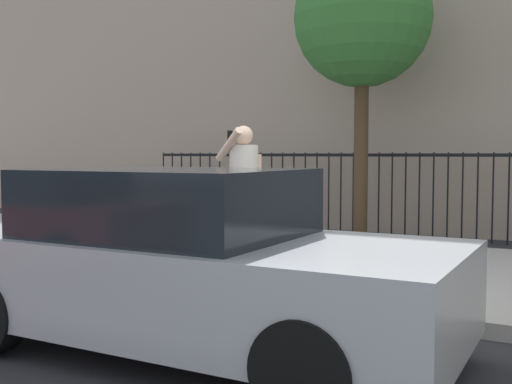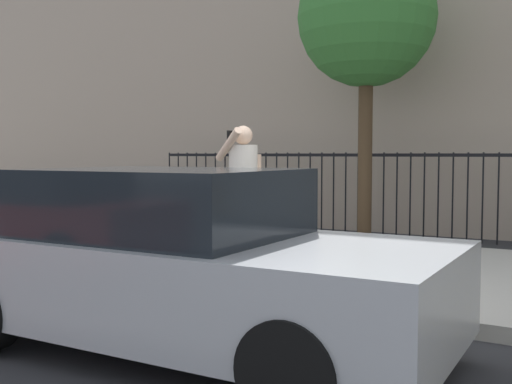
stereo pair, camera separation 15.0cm
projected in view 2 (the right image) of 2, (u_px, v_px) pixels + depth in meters
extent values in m
plane|color=#28282B|center=(276.00, 311.00, 6.15)|extent=(60.00, 60.00, 0.00)
cube|color=#B2ADA3|center=(357.00, 269.00, 8.04)|extent=(28.00, 4.40, 0.15)
cube|color=black|center=(432.00, 155.00, 11.14)|extent=(12.00, 0.04, 0.06)
cylinder|color=black|center=(170.00, 187.00, 14.21)|extent=(0.03, 0.03, 1.60)
cylinder|color=black|center=(178.00, 188.00, 14.08)|extent=(0.03, 0.03, 1.60)
cylinder|color=black|center=(187.00, 188.00, 13.95)|extent=(0.03, 0.03, 1.60)
cylinder|color=black|center=(197.00, 188.00, 13.82)|extent=(0.03, 0.03, 1.60)
cylinder|color=black|center=(206.00, 189.00, 13.69)|extent=(0.03, 0.03, 1.60)
cylinder|color=black|center=(215.00, 189.00, 13.56)|extent=(0.03, 0.03, 1.60)
cylinder|color=black|center=(225.00, 189.00, 13.44)|extent=(0.03, 0.03, 1.60)
cylinder|color=black|center=(235.00, 190.00, 13.31)|extent=(0.03, 0.03, 1.60)
cylinder|color=black|center=(245.00, 190.00, 13.18)|extent=(0.03, 0.03, 1.60)
cylinder|color=black|center=(255.00, 190.00, 13.05)|extent=(0.03, 0.03, 1.60)
cylinder|color=black|center=(266.00, 191.00, 12.92)|extent=(0.03, 0.03, 1.60)
cylinder|color=black|center=(277.00, 191.00, 12.79)|extent=(0.03, 0.03, 1.60)
cylinder|color=black|center=(288.00, 191.00, 12.66)|extent=(0.03, 0.03, 1.60)
cylinder|color=black|center=(299.00, 192.00, 12.53)|extent=(0.03, 0.03, 1.60)
cylinder|color=black|center=(310.00, 192.00, 12.41)|extent=(0.03, 0.03, 1.60)
cylinder|color=black|center=(322.00, 193.00, 12.28)|extent=(0.03, 0.03, 1.60)
cylinder|color=black|center=(333.00, 193.00, 12.15)|extent=(0.03, 0.03, 1.60)
cylinder|color=black|center=(346.00, 193.00, 12.02)|extent=(0.03, 0.03, 1.60)
cylinder|color=black|center=(358.00, 194.00, 11.89)|extent=(0.03, 0.03, 1.60)
cylinder|color=black|center=(371.00, 194.00, 11.76)|extent=(0.03, 0.03, 1.60)
cylinder|color=black|center=(383.00, 195.00, 11.63)|extent=(0.03, 0.03, 1.60)
cylinder|color=black|center=(397.00, 195.00, 11.50)|extent=(0.03, 0.03, 1.60)
cylinder|color=black|center=(410.00, 196.00, 11.38)|extent=(0.03, 0.03, 1.60)
cylinder|color=black|center=(424.00, 196.00, 11.25)|extent=(0.03, 0.03, 1.60)
cylinder|color=black|center=(438.00, 197.00, 11.12)|extent=(0.03, 0.03, 1.60)
cylinder|color=black|center=(453.00, 197.00, 10.99)|extent=(0.03, 0.03, 1.60)
cylinder|color=black|center=(467.00, 198.00, 10.86)|extent=(0.03, 0.03, 1.60)
cylinder|color=black|center=(483.00, 198.00, 10.73)|extent=(0.03, 0.03, 1.60)
cylinder|color=black|center=(498.00, 199.00, 10.60)|extent=(0.03, 0.03, 1.60)
cube|color=#ADAFB5|center=(184.00, 280.00, 4.90)|extent=(4.23, 1.86, 0.70)
cube|color=black|center=(164.00, 203.00, 4.97)|extent=(2.02, 1.63, 0.55)
cylinder|color=black|center=(381.00, 309.00, 4.97)|extent=(0.64, 0.23, 0.64)
cylinder|color=black|center=(290.00, 371.00, 3.54)|extent=(0.64, 0.23, 0.64)
cylinder|color=black|center=(125.00, 276.00, 6.30)|extent=(0.64, 0.23, 0.64)
cylinder|color=beige|center=(236.00, 241.00, 7.27)|extent=(0.15, 0.15, 0.80)
cylinder|color=beige|center=(250.00, 239.00, 7.37)|extent=(0.15, 0.15, 0.80)
cylinder|color=silver|center=(243.00, 176.00, 7.27)|extent=(0.46, 0.46, 0.73)
sphere|color=beige|center=(243.00, 135.00, 7.25)|extent=(0.23, 0.23, 0.23)
cylinder|color=beige|center=(228.00, 145.00, 7.15)|extent=(0.49, 0.32, 0.39)
cylinder|color=beige|center=(258.00, 177.00, 7.38)|extent=(0.09, 0.09, 0.56)
cube|color=black|center=(230.00, 137.00, 7.22)|extent=(0.04, 0.07, 0.15)
cube|color=brown|center=(262.00, 184.00, 7.42)|extent=(0.27, 0.32, 0.34)
cylinder|color=#4C3823|center=(365.00, 150.00, 10.76)|extent=(0.25, 0.25, 3.27)
sphere|color=#387A33|center=(367.00, 17.00, 10.62)|extent=(2.38, 2.38, 2.38)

